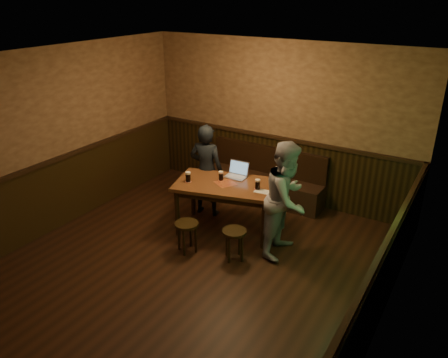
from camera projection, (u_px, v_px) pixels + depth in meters
The scene contains 12 objects.
room at pixel (186, 190), 5.53m from camera, with size 5.04×6.04×2.84m.
bench at pixel (264, 182), 7.92m from camera, with size 2.20×0.50×0.95m.
pub_table at pixel (226, 190), 6.71m from camera, with size 1.70×1.24×0.82m.
stool_left at pixel (187, 229), 6.28m from camera, with size 0.41×0.41×0.47m.
stool_right at pixel (234, 236), 6.10m from camera, with size 0.37×0.37×0.46m.
pint_left at pixel (188, 177), 6.68m from camera, with size 0.10×0.10×0.16m.
pint_mid at pixel (221, 176), 6.74m from camera, with size 0.10×0.10×0.15m.
pint_right at pixel (258, 184), 6.44m from camera, with size 0.10×0.10×0.16m.
laptop at pixel (237, 173), 6.88m from camera, with size 0.34×0.28×0.24m.
menu at pixel (262, 191), 6.39m from camera, with size 0.22×0.15×0.00m, color silver.
person_suit at pixel (206, 170), 7.22m from camera, with size 0.57×0.38×1.57m, color black.
person_grey at pixel (287, 199), 6.10m from camera, with size 0.82×0.64×1.69m, color gray.
Camera 1 is at (3.04, -3.80, 3.55)m, focal length 35.00 mm.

